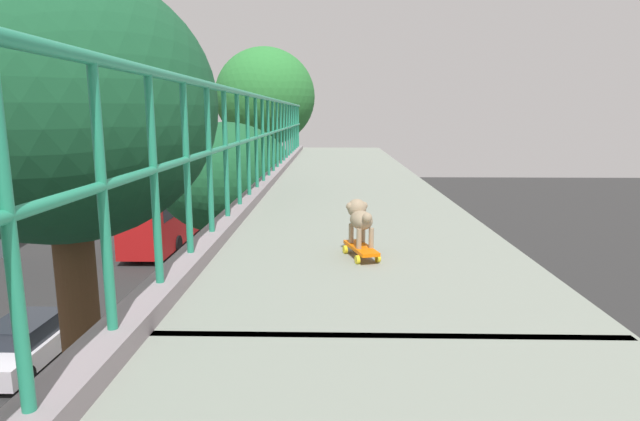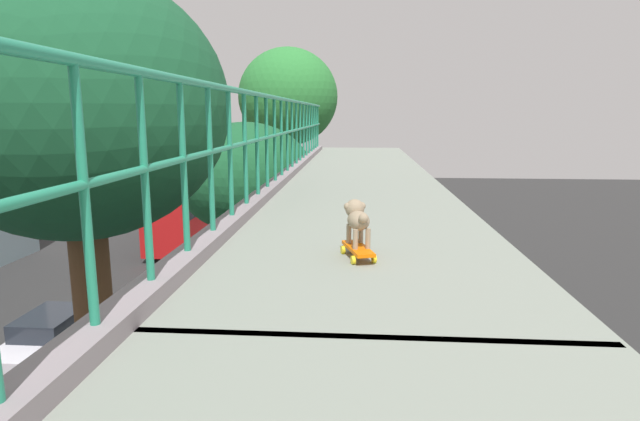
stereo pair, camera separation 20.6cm
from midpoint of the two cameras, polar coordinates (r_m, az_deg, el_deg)
name	(u,v)px [view 2 (the right image)]	position (r m, az deg, el deg)	size (l,w,h in m)	color
car_grey_fifth	(112,400)	(13.95, -21.62, -18.94)	(1.86, 4.47, 1.46)	slate
car_white_sixth	(49,337)	(18.22, -27.48, -12.35)	(1.91, 3.88, 1.35)	silver
car_yellow_cab_seventh	(193,302)	(19.58, -13.62, -9.81)	(1.74, 4.19, 1.48)	yellow
city_bus	(198,205)	(31.90, -13.15, 0.56)	(2.49, 11.79, 3.48)	red
roadside_tree_mid	(77,118)	(6.90, -24.48, 9.29)	(3.64, 3.64, 9.11)	brown
roadside_tree_far	(246,180)	(14.02, -7.82, 3.32)	(3.68, 3.68, 7.20)	brown
roadside_tree_farthest	(288,98)	(25.51, -3.31, 12.30)	(4.79, 4.79, 10.53)	brown
toy_skateboard	(358,250)	(3.70, 5.83, -4.34)	(0.26, 0.44, 0.08)	orange
small_dog	(357,217)	(3.71, 5.73, -0.76)	(0.21, 0.34, 0.32)	#9C866A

